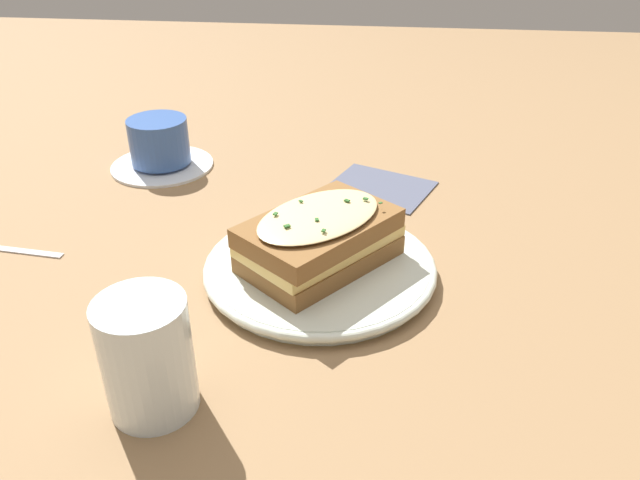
{
  "coord_description": "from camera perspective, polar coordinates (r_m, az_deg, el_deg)",
  "views": [
    {
      "loc": [
        -0.08,
        0.55,
        0.37
      ],
      "look_at": [
        -0.02,
        0.01,
        0.04
      ],
      "focal_mm": 35.0,
      "sensor_mm": 36.0,
      "label": 1
    }
  ],
  "objects": [
    {
      "name": "sandwich",
      "position": [
        0.63,
        -0.04,
        0.16
      ],
      "size": [
        0.17,
        0.18,
        0.06
      ],
      "rotation": [
        0.0,
        0.0,
        0.88
      ],
      "color": "brown",
      "rests_on": "dinner_plate"
    },
    {
      "name": "teacup_with_saucer",
      "position": [
        0.91,
        -14.49,
        8.3
      ],
      "size": [
        0.14,
        0.14,
        0.07
      ],
      "rotation": [
        0.0,
        0.0,
        5.64
      ],
      "color": "white",
      "rests_on": "ground_plane"
    },
    {
      "name": "ground_plane",
      "position": [
        0.66,
        -1.75,
        -2.65
      ],
      "size": [
        2.4,
        2.4,
        0.0
      ],
      "primitive_type": "plane",
      "color": "olive"
    },
    {
      "name": "napkin",
      "position": [
        0.84,
        5.49,
        4.86
      ],
      "size": [
        0.16,
        0.15,
        0.0
      ],
      "primitive_type": "cube",
      "rotation": [
        0.0,
        0.0,
        -0.39
      ],
      "color": "#4C5166",
      "rests_on": "ground_plane"
    },
    {
      "name": "water_glass",
      "position": [
        0.5,
        -15.5,
        -10.23
      ],
      "size": [
        0.07,
        0.07,
        0.1
      ],
      "primitive_type": "cylinder",
      "color": "silver",
      "rests_on": "ground_plane"
    },
    {
      "name": "dinner_plate",
      "position": [
        0.65,
        -0.0,
        -2.55
      ],
      "size": [
        0.24,
        0.24,
        0.02
      ],
      "color": "silver",
      "rests_on": "ground_plane"
    }
  ]
}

